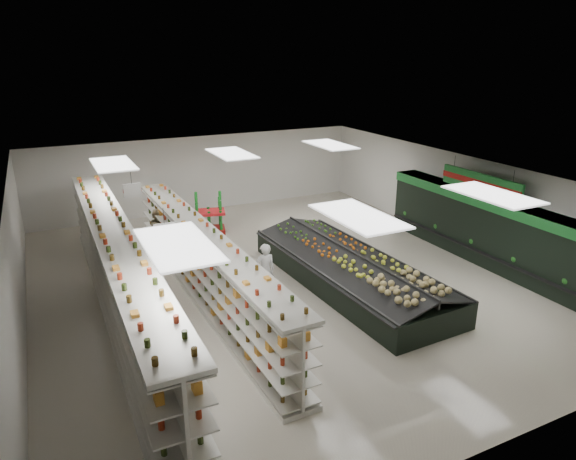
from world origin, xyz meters
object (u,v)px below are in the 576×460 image
gondola_center (204,267)px  produce_island (350,269)px  soda_endcap (209,214)px  gondola_left (119,278)px  shopper_main (265,271)px  shopper_background (160,232)px

gondola_center → produce_island: gondola_center is taller
soda_endcap → gondola_left: bearing=-128.0°
gondola_center → soda_endcap: 5.44m
gondola_left → gondola_center: bearing=1.2°
shopper_main → shopper_background: (-1.89, 4.55, 0.01)m
gondola_left → shopper_main: bearing=-10.5°
gondola_center → gondola_left: bearing=179.7°
produce_island → soda_endcap: (-2.31, 6.23, 0.25)m
gondola_left → shopper_main: size_ratio=8.32×
gondola_left → gondola_center: 2.28m
shopper_main → shopper_background: shopper_background is taller
gondola_center → produce_island: (4.08, -1.09, -0.41)m
gondola_center → produce_island: size_ratio=1.53×
gondola_center → shopper_main: 1.69m
shopper_background → shopper_main: bearing=-134.7°
shopper_main → gondola_center: bearing=-22.8°
gondola_center → produce_island: 4.24m
gondola_center → produce_island: bearing=-16.2°
gondola_center → soda_endcap: gondola_center is taller
produce_island → shopper_background: size_ratio=4.61×
gondola_left → gondola_center: size_ratio=1.17×
shopper_main → shopper_background: 4.92m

